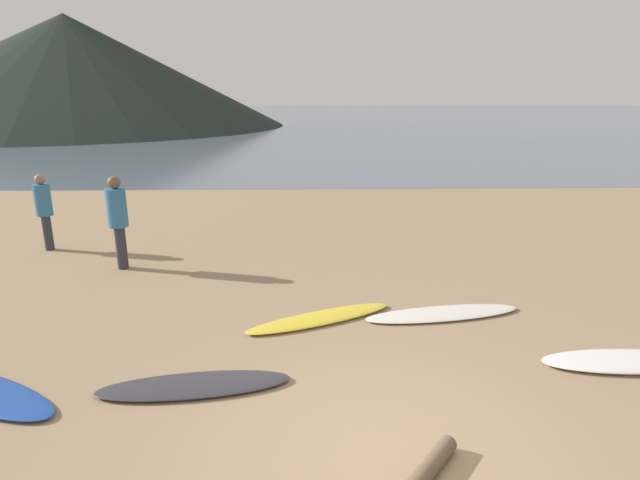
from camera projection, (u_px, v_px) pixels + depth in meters
name	position (u px, v px, depth m)	size (l,w,h in m)	color
ground_plane	(330.00, 213.00, 14.26)	(120.00, 120.00, 0.20)	#997C5B
ocean_water	(311.00, 117.00, 65.19)	(140.00, 100.00, 0.01)	slate
headland_hill	(70.00, 71.00, 46.18)	(38.25, 38.25, 9.70)	black
surfboard_2	(194.00, 385.00, 5.69)	(2.13, 0.55, 0.08)	#333338
surfboard_3	(320.00, 318.00, 7.37)	(2.25, 0.46, 0.08)	yellow
surfboard_4	(443.00, 313.00, 7.53)	(2.36, 0.53, 0.07)	silver
surfboard_5	(628.00, 361.00, 6.17)	(2.08, 0.59, 0.10)	white
person_0	(44.00, 206.00, 10.40)	(0.32, 0.32, 1.58)	#2D2D38
person_1	(118.00, 215.00, 9.27)	(0.35, 0.35, 1.72)	#2D2D38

